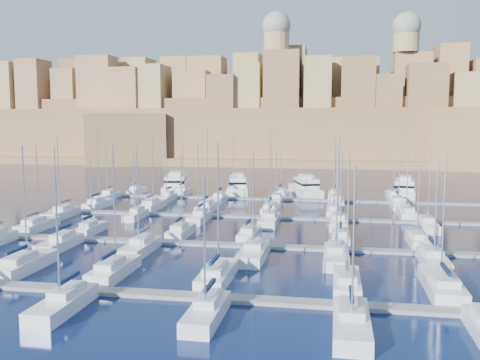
% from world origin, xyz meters
% --- Properties ---
extents(ground, '(600.00, 600.00, 0.00)m').
position_xyz_m(ground, '(0.00, 0.00, 0.00)').
color(ground, black).
rests_on(ground, ground).
extents(pontoon_near, '(84.00, 2.00, 0.40)m').
position_xyz_m(pontoon_near, '(0.00, -34.00, 0.20)').
color(pontoon_near, slate).
rests_on(pontoon_near, ground).
extents(pontoon_mid_near, '(84.00, 2.00, 0.40)m').
position_xyz_m(pontoon_mid_near, '(0.00, -12.00, 0.20)').
color(pontoon_mid_near, slate).
rests_on(pontoon_mid_near, ground).
extents(pontoon_mid_far, '(84.00, 2.00, 0.40)m').
position_xyz_m(pontoon_mid_far, '(0.00, 10.00, 0.20)').
color(pontoon_mid_far, slate).
rests_on(pontoon_mid_far, ground).
extents(pontoon_far, '(84.00, 2.00, 0.40)m').
position_xyz_m(pontoon_far, '(0.00, 32.00, 0.20)').
color(pontoon_far, slate).
rests_on(pontoon_far, ground).
extents(sailboat_1, '(3.03, 10.11, 14.78)m').
position_xyz_m(sailboat_1, '(-23.63, -28.07, 0.76)').
color(sailboat_1, silver).
rests_on(sailboat_1, ground).
extents(sailboat_2, '(2.84, 9.48, 14.89)m').
position_xyz_m(sailboat_2, '(-12.53, -28.38, 0.75)').
color(sailboat_2, silver).
rests_on(sailboat_2, ground).
extents(sailboat_3, '(2.92, 9.74, 15.30)m').
position_xyz_m(sailboat_3, '(-0.75, -28.25, 0.76)').
color(sailboat_3, silver).
rests_on(sailboat_3, ground).
extents(sailboat_4, '(2.71, 9.03, 14.41)m').
position_xyz_m(sailboat_4, '(12.95, -28.60, 0.75)').
color(sailboat_4, silver).
rests_on(sailboat_4, ground).
extents(sailboat_5, '(3.23, 10.75, 14.93)m').
position_xyz_m(sailboat_5, '(22.42, -27.75, 0.77)').
color(sailboat_5, silver).
rests_on(sailboat_5, ground).
extents(sailboat_8, '(2.77, 9.24, 12.62)m').
position_xyz_m(sailboat_8, '(-12.59, -39.50, 0.73)').
color(sailboat_8, silver).
rests_on(sailboat_8, ground).
extents(sailboat_9, '(2.64, 8.81, 12.91)m').
position_xyz_m(sailboat_9, '(0.78, -39.29, 0.73)').
color(sailboat_9, silver).
rests_on(sailboat_9, ground).
extents(sailboat_10, '(2.97, 9.90, 14.03)m').
position_xyz_m(sailboat_10, '(13.11, -39.83, 0.75)').
color(sailboat_10, silver).
rests_on(sailboat_10, ground).
extents(sailboat_12, '(2.80, 9.34, 13.84)m').
position_xyz_m(sailboat_12, '(-34.94, -6.45, 0.74)').
color(sailboat_12, silver).
rests_on(sailboat_12, ground).
extents(sailboat_13, '(2.21, 7.36, 11.39)m').
position_xyz_m(sailboat_13, '(-25.38, -7.42, 0.71)').
color(sailboat_13, silver).
rests_on(sailboat_13, ground).
extents(sailboat_14, '(2.52, 8.41, 12.46)m').
position_xyz_m(sailboat_14, '(-11.13, -6.90, 0.72)').
color(sailboat_14, silver).
rests_on(sailboat_14, ground).
extents(sailboat_15, '(2.52, 8.40, 12.24)m').
position_xyz_m(sailboat_15, '(-0.71, -6.91, 0.72)').
color(sailboat_15, silver).
rests_on(sailboat_15, ground).
extents(sailboat_16, '(2.53, 8.45, 13.47)m').
position_xyz_m(sailboat_16, '(12.48, -6.88, 0.73)').
color(sailboat_16, silver).
rests_on(sailboat_16, ground).
extents(sailboat_17, '(2.51, 8.38, 13.03)m').
position_xyz_m(sailboat_17, '(23.07, -6.92, 0.73)').
color(sailboat_17, silver).
rests_on(sailboat_17, ground).
extents(sailboat_19, '(2.68, 8.93, 14.03)m').
position_xyz_m(sailboat_19, '(-25.04, -17.35, 0.74)').
color(sailboat_19, silver).
rests_on(sailboat_19, ground).
extents(sailboat_20, '(2.85, 9.48, 13.62)m').
position_xyz_m(sailboat_20, '(-13.46, -17.62, 0.74)').
color(sailboat_20, silver).
rests_on(sailboat_20, ground).
extents(sailboat_21, '(3.04, 10.14, 13.74)m').
position_xyz_m(sailboat_21, '(1.65, -17.95, 0.75)').
color(sailboat_21, silver).
rests_on(sailboat_21, ground).
extents(sailboat_22, '(2.99, 9.95, 15.59)m').
position_xyz_m(sailboat_22, '(11.88, -17.85, 0.76)').
color(sailboat_22, silver).
rests_on(sailboat_22, ground).
extents(sailboat_23, '(2.77, 9.24, 13.56)m').
position_xyz_m(sailboat_23, '(23.32, -17.50, 0.74)').
color(sailboat_23, silver).
rests_on(sailboat_23, ground).
extents(sailboat_24, '(2.76, 9.20, 15.64)m').
position_xyz_m(sailboat_24, '(-34.81, 15.49, 0.76)').
color(sailboat_24, silver).
rests_on(sailboat_24, ground).
extents(sailboat_25, '(2.92, 9.73, 14.43)m').
position_xyz_m(sailboat_25, '(-23.64, 15.74, 0.75)').
color(sailboat_25, silver).
rests_on(sailboat_25, ground).
extents(sailboat_26, '(2.83, 9.44, 16.00)m').
position_xyz_m(sailboat_26, '(-12.53, 15.60, 0.76)').
color(sailboat_26, silver).
rests_on(sailboat_26, ground).
extents(sailboat_27, '(2.82, 9.40, 15.98)m').
position_xyz_m(sailboat_27, '(-0.22, 15.58, 0.76)').
color(sailboat_27, silver).
rests_on(sailboat_27, ground).
extents(sailboat_28, '(2.67, 8.90, 14.67)m').
position_xyz_m(sailboat_28, '(11.49, 15.34, 0.75)').
color(sailboat_28, silver).
rests_on(sailboat_28, ground).
extents(sailboat_29, '(2.82, 9.39, 14.44)m').
position_xyz_m(sailboat_29, '(24.36, 15.58, 0.75)').
color(sailboat_29, silver).
rests_on(sailboat_29, ground).
extents(sailboat_30, '(2.86, 9.52, 14.97)m').
position_xyz_m(sailboat_30, '(-36.61, 4.36, 0.76)').
color(sailboat_30, silver).
rests_on(sailboat_30, ground).
extents(sailboat_31, '(2.24, 7.46, 12.56)m').
position_xyz_m(sailboat_31, '(-22.95, 5.37, 0.72)').
color(sailboat_31, silver).
rests_on(sailboat_31, ground).
extents(sailboat_32, '(2.52, 8.40, 13.65)m').
position_xyz_m(sailboat_32, '(-11.30, 4.91, 0.74)').
color(sailboat_32, silver).
rests_on(sailboat_32, ground).
extents(sailboat_33, '(2.83, 9.44, 14.89)m').
position_xyz_m(sailboat_33, '(0.91, 4.40, 0.75)').
color(sailboat_33, silver).
rests_on(sailboat_33, ground).
extents(sailboat_34, '(2.86, 9.52, 15.15)m').
position_xyz_m(sailboat_34, '(12.22, 4.36, 0.76)').
color(sailboat_34, silver).
rests_on(sailboat_34, ground).
extents(sailboat_35, '(2.63, 8.78, 14.67)m').
position_xyz_m(sailboat_35, '(26.19, 4.72, 0.75)').
color(sailboat_35, silver).
rests_on(sailboat_35, ground).
extents(sailboat_36, '(2.27, 7.56, 11.76)m').
position_xyz_m(sailboat_36, '(-34.90, 36.68, 0.71)').
color(sailboat_36, silver).
rests_on(sailboat_36, ground).
extents(sailboat_37, '(2.37, 7.89, 12.10)m').
position_xyz_m(sailboat_37, '(-23.51, 36.84, 0.72)').
color(sailboat_37, silver).
rests_on(sailboat_37, ground).
extents(sailboat_38, '(2.60, 8.66, 14.42)m').
position_xyz_m(sailboat_38, '(-11.59, 37.22, 0.74)').
color(sailboat_38, silver).
rests_on(sailboat_38, ground).
extents(sailboat_39, '(2.60, 8.66, 11.73)m').
position_xyz_m(sailboat_39, '(-0.54, 37.22, 0.72)').
color(sailboat_39, silver).
rests_on(sailboat_39, ground).
extents(sailboat_40, '(2.88, 9.61, 13.04)m').
position_xyz_m(sailboat_40, '(11.59, 37.69, 0.74)').
color(sailboat_40, silver).
rests_on(sailboat_40, ground).
extents(sailboat_41, '(2.92, 9.75, 16.00)m').
position_xyz_m(sailboat_41, '(24.39, 37.76, 0.77)').
color(sailboat_41, silver).
rests_on(sailboat_41, ground).
extents(sailboat_42, '(2.61, 8.70, 12.99)m').
position_xyz_m(sailboat_42, '(-37.69, 26.76, 0.73)').
color(sailboat_42, silver).
rests_on(sailboat_42, ground).
extents(sailboat_43, '(2.31, 7.72, 13.21)m').
position_xyz_m(sailboat_43, '(-24.20, 27.24, 0.73)').
color(sailboat_43, silver).
rests_on(sailboat_43, ground).
extents(sailboat_44, '(2.59, 8.65, 11.71)m').
position_xyz_m(sailboat_44, '(-12.73, 26.79, 0.72)').
color(sailboat_44, silver).
rests_on(sailboat_44, ground).
extents(sailboat_45, '(2.51, 8.38, 11.55)m').
position_xyz_m(sailboat_45, '(-0.45, 26.92, 0.72)').
color(sailboat_45, silver).
rests_on(sailboat_45, ground).
extents(sailboat_46, '(3.05, 10.18, 14.24)m').
position_xyz_m(sailboat_46, '(11.91, 26.04, 0.76)').
color(sailboat_46, silver).
rests_on(sailboat_46, ground).
extents(sailboat_47, '(2.84, 9.48, 13.49)m').
position_xyz_m(sailboat_47, '(24.04, 26.38, 0.74)').
color(sailboat_47, silver).
rests_on(sailboat_47, ground).
extents(motor_yacht_a, '(9.15, 19.11, 5.25)m').
position_xyz_m(motor_yacht_a, '(-26.78, 42.33, 1.73)').
color(motor_yacht_a, silver).
rests_on(motor_yacht_a, ground).
extents(motor_yacht_b, '(6.97, 16.11, 5.25)m').
position_xyz_m(motor_yacht_b, '(-11.12, 40.99, 1.73)').
color(motor_yacht_b, silver).
rests_on(motor_yacht_b, ground).
extents(motor_yacht_c, '(9.05, 16.11, 5.25)m').
position_xyz_m(motor_yacht_c, '(4.87, 40.92, 1.73)').
color(motor_yacht_c, silver).
rests_on(motor_yacht_c, ground).
extents(motor_yacht_d, '(6.91, 16.44, 5.25)m').
position_xyz_m(motor_yacht_d, '(27.10, 41.16, 1.73)').
color(motor_yacht_d, silver).
rests_on(motor_yacht_d, ground).
extents(fortified_city, '(460.00, 108.95, 59.52)m').
position_xyz_m(fortified_city, '(-0.19, 155.26, 14.74)').
color(fortified_city, brown).
rests_on(fortified_city, ground).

